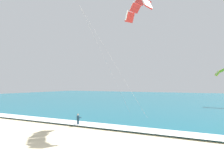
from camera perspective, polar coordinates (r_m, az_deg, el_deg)
ground_plane at (r=18.92m, az=-19.97°, el=-18.11°), size 200.00×200.00×0.00m
sea at (r=85.06m, az=18.37°, el=-3.89°), size 200.00×120.00×0.20m
surf_foam at (r=28.69m, az=-0.70°, el=-11.38°), size 200.00×2.89×0.04m
surfboard at (r=30.48m, az=-9.18°, el=-11.07°), size 0.64×1.45×0.09m
kitesurfer at (r=30.33m, az=-9.15°, el=-9.37°), size 0.57×0.57×1.69m
kite_primary at (r=34.77m, az=7.24°, el=20.11°), size 9.49×9.09×17.83m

